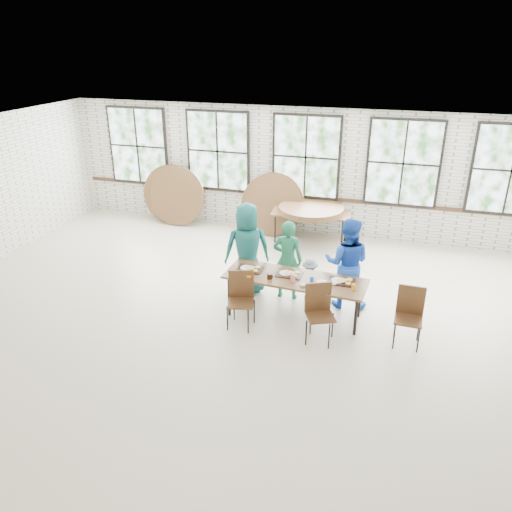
{
  "coord_description": "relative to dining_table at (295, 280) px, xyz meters",
  "views": [
    {
      "loc": [
        2.24,
        -7.0,
        4.48
      ],
      "look_at": [
        0.0,
        0.4,
        1.05
      ],
      "focal_mm": 35.0,
      "sensor_mm": 36.0,
      "label": 1
    }
  ],
  "objects": [
    {
      "name": "round_tops_stacked",
      "position": [
        -0.4,
        3.44,
        0.12
      ],
      "size": [
        1.5,
        1.5,
        0.13
      ],
      "color": "brown",
      "rests_on": "storage_table"
    },
    {
      "name": "tabletop_clutter",
      "position": [
        0.12,
        -0.03,
        0.08
      ],
      "size": [
        2.08,
        0.57,
        0.11
      ],
      "color": "black",
      "rests_on": "dining_table"
    },
    {
      "name": "adult_green",
      "position": [
        -0.29,
        0.65,
        0.06
      ],
      "size": [
        0.56,
        0.37,
        1.51
      ],
      "primitive_type": "imported",
      "rotation": [
        0.0,
        0.0,
        3.16
      ],
      "color": "#1C6B47",
      "rests_on": "ground"
    },
    {
      "name": "storage_table",
      "position": [
        -0.4,
        3.44,
        -0.0
      ],
      "size": [
        1.86,
        0.9,
        0.74
      ],
      "rotation": [
        0.0,
        0.0,
        0.09
      ],
      "color": "brown",
      "rests_on": "ground"
    },
    {
      "name": "room",
      "position": [
        -0.69,
        4.04,
        1.14
      ],
      "size": [
        12.0,
        12.0,
        12.0
      ],
      "color": "#C3B69B",
      "rests_on": "ground"
    },
    {
      "name": "dining_table",
      "position": [
        0.0,
        0.0,
        0.0
      ],
      "size": [
        2.45,
        0.96,
        0.74
      ],
      "rotation": [
        0.0,
        0.0,
        -0.07
      ],
      "color": "brown",
      "rests_on": "ground"
    },
    {
      "name": "chair_near_left",
      "position": [
        -0.8,
        -0.5,
        -0.13
      ],
      "size": [
        0.51,
        0.5,
        0.95
      ],
      "rotation": [
        0.0,
        0.0,
        0.27
      ],
      "color": "#4A2E18",
      "rests_on": "ground"
    },
    {
      "name": "chair_near_right",
      "position": [
        0.52,
        -0.56,
        -0.13
      ],
      "size": [
        0.55,
        0.54,
        0.95
      ],
      "rotation": [
        0.0,
        0.0,
        0.43
      ],
      "color": "#4A2E18",
      "rests_on": "ground"
    },
    {
      "name": "adult_teal",
      "position": [
        -1.05,
        0.65,
        0.18
      ],
      "size": [
        1.0,
        0.85,
        1.74
      ],
      "primitive_type": "imported",
      "rotation": [
        0.0,
        0.0,
        3.57
      ],
      "color": "#19605A",
      "rests_on": "ground"
    },
    {
      "name": "adult_blue",
      "position": [
        0.78,
        0.65,
        0.14
      ],
      "size": [
        0.82,
        0.64,
        1.66
      ],
      "primitive_type": "imported",
      "rotation": [
        0.0,
        0.0,
        3.16
      ],
      "color": "blue",
      "rests_on": "ground"
    },
    {
      "name": "toddler",
      "position": [
        0.13,
        0.65,
        -0.28
      ],
      "size": [
        0.57,
        0.38,
        0.82
      ],
      "primitive_type": "imported",
      "rotation": [
        0.0,
        0.0,
        2.99
      ],
      "color": "#161747",
      "rests_on": "ground"
    },
    {
      "name": "round_tops_leaning",
      "position": [
        -2.71,
        3.74,
        0.05
      ],
      "size": [
        4.26,
        0.47,
        1.49
      ],
      "color": "brown",
      "rests_on": "ground"
    },
    {
      "name": "chair_spare",
      "position": [
        1.89,
        -0.26,
        -0.13
      ],
      "size": [
        0.43,
        0.42,
        0.95
      ],
      "rotation": [
        0.0,
        0.0,
        -0.03
      ],
      "color": "#4A2E18",
      "rests_on": "ground"
    }
  ]
}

